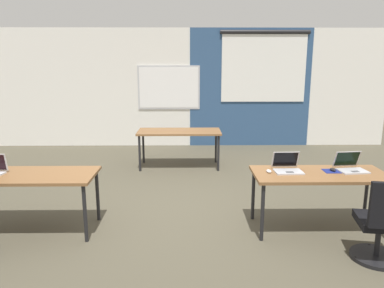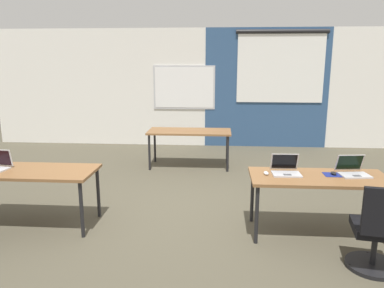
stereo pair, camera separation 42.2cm
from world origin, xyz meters
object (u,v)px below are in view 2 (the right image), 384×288
object	(u,v)px
desk_far_center	(190,134)
mouse_near_right_end	(334,173)
laptop_near_right_end	(353,171)
mouse_near_right_inner	(266,173)
desk_near_left	(31,175)
laptop_near_right_inner	(286,170)
desk_near_right	(319,181)
chair_near_right_end	(378,236)

from	to	relation	value
desk_far_center	mouse_near_right_end	bearing A→B (deg)	-54.80
mouse_near_right_end	desk_far_center	bearing A→B (deg)	125.20
desk_far_center	laptop_near_right_end	distance (m)	3.46
laptop_near_right_end	mouse_near_right_inner	xyz separation A→B (m)	(-1.02, -0.07, -0.03)
desk_near_left	mouse_near_right_inner	bearing A→B (deg)	0.51
desk_near_left	desk_far_center	world-z (taller)	same
desk_near_left	laptop_near_right_inner	distance (m)	3.13
laptop_near_right_end	mouse_near_right_inner	size ratio (longest dim) A/B	3.50
desk_near_right	laptop_near_right_end	size ratio (longest dim) A/B	4.39
mouse_near_right_end	chair_near_right_end	size ratio (longest dim) A/B	0.12
desk_near_right	desk_far_center	world-z (taller)	same
laptop_near_right_end	mouse_near_right_inner	world-z (taller)	laptop_near_right_end
chair_near_right_end	mouse_near_right_inner	distance (m)	1.33
desk_near_left	mouse_near_right_inner	xyz separation A→B (m)	(2.89, 0.03, 0.08)
mouse_near_right_end	chair_near_right_end	world-z (taller)	chair_near_right_end
desk_far_center	laptop_near_right_inner	xyz separation A→B (m)	(1.37, -2.72, 0.11)
laptop_near_right_end	laptop_near_right_inner	xyz separation A→B (m)	(-0.78, -0.02, 0.00)
desk_near_left	mouse_near_right_end	size ratio (longest dim) A/B	14.88
mouse_near_right_end	desk_near_right	bearing A→B (deg)	-159.24
desk_near_right	mouse_near_right_inner	bearing A→B (deg)	177.61
desk_far_center	laptop_near_right_inner	world-z (taller)	laptop_near_right_inner
mouse_near_right_end	mouse_near_right_inner	bearing A→B (deg)	-176.97
desk_near_right	chair_near_right_end	size ratio (longest dim) A/B	1.74
desk_near_right	laptop_near_right_end	bearing A→B (deg)	13.25
desk_near_left	desk_near_right	world-z (taller)	same
desk_near_left	laptop_near_right_end	bearing A→B (deg)	1.40
chair_near_right_end	laptop_near_right_inner	distance (m)	1.22
laptop_near_right_end	laptop_near_right_inner	bearing A→B (deg)	174.35
desk_far_center	mouse_near_right_inner	bearing A→B (deg)	-67.72
desk_near_right	chair_near_right_end	xyz separation A→B (m)	(0.37, -0.80, -0.28)
desk_near_right	laptop_near_right_inner	world-z (taller)	laptop_near_right_inner
chair_near_right_end	laptop_near_right_inner	xyz separation A→B (m)	(-0.75, 0.88, 0.39)
desk_far_center	mouse_near_right_inner	world-z (taller)	mouse_near_right_inner
mouse_near_right_inner	desk_near_right	bearing A→B (deg)	-2.39
laptop_near_right_end	chair_near_right_end	xyz separation A→B (m)	(-0.03, -0.89, -0.39)
desk_near_right	mouse_near_right_end	size ratio (longest dim) A/B	14.88
desk_near_left	chair_near_right_end	distance (m)	3.96
desk_far_center	mouse_near_right_end	world-z (taller)	mouse_near_right_end
desk_near_right	laptop_near_right_end	distance (m)	0.43
desk_far_center	chair_near_right_end	bearing A→B (deg)	-59.45
laptop_near_right_end	laptop_near_right_inner	size ratio (longest dim) A/B	1.07
desk_near_right	mouse_near_right_inner	size ratio (longest dim) A/B	15.36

